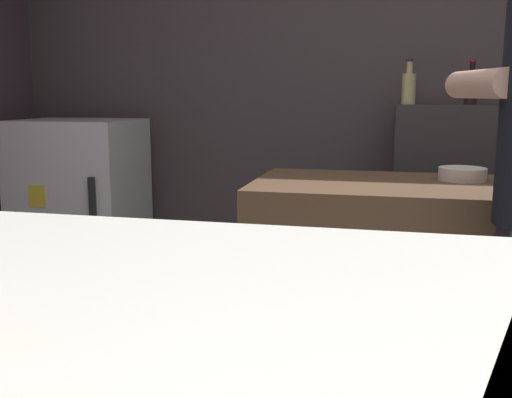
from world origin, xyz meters
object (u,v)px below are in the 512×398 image
object	(u,v)px
mini_fridge	(81,210)
bottle_hot_sauce	(409,87)
bottle_vinegar	(471,87)
mixing_bowl	(462,174)

from	to	relation	value
mini_fridge	bottle_hot_sauce	xyz separation A→B (m)	(1.87, 0.20, 0.72)
mini_fridge	bottle_hot_sauce	distance (m)	2.01
bottle_vinegar	mini_fridge	bearing A→B (deg)	-176.06
mini_fridge	bottle_vinegar	xyz separation A→B (m)	(2.18, 0.15, 0.72)
mini_fridge	bottle_vinegar	size ratio (longest dim) A/B	4.72
mini_fridge	bottle_vinegar	distance (m)	2.30
mixing_bowl	bottle_hot_sauce	size ratio (longest dim) A/B	0.71
mini_fridge	bottle_vinegar	bearing A→B (deg)	3.94
bottle_hot_sauce	mini_fridge	bearing A→B (deg)	-173.97
mixing_bowl	bottle_vinegar	xyz separation A→B (m)	(0.14, 1.03, 0.32)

